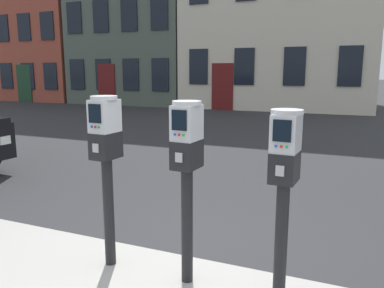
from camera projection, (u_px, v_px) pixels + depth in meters
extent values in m
plane|color=#28282B|center=(184.00, 283.00, 3.30)|extent=(160.00, 160.00, 0.00)
cylinder|color=black|center=(109.00, 212.00, 3.26)|extent=(0.10, 0.10, 0.94)
cube|color=black|center=(106.00, 145.00, 3.15)|extent=(0.19, 0.25, 0.22)
cube|color=#A5A8AD|center=(96.00, 148.00, 3.04)|extent=(0.06, 0.02, 0.07)
cube|color=#B7BABF|center=(105.00, 116.00, 3.11)|extent=(0.19, 0.24, 0.27)
cube|color=black|center=(95.00, 114.00, 3.00)|extent=(0.12, 0.02, 0.15)
cylinder|color=blue|center=(92.00, 127.00, 3.03)|extent=(0.02, 0.01, 0.02)
cylinder|color=red|center=(95.00, 127.00, 3.02)|extent=(0.02, 0.01, 0.02)
cylinder|color=green|center=(99.00, 127.00, 3.00)|extent=(0.02, 0.01, 0.02)
cylinder|color=#B7BABF|center=(104.00, 98.00, 3.08)|extent=(0.23, 0.23, 0.03)
cylinder|color=black|center=(187.00, 226.00, 2.99)|extent=(0.10, 0.10, 0.93)
cube|color=black|center=(187.00, 154.00, 2.88)|extent=(0.19, 0.25, 0.21)
cube|color=#A5A8AD|center=(179.00, 158.00, 2.77)|extent=(0.06, 0.02, 0.07)
cube|color=#B7BABF|center=(187.00, 123.00, 2.84)|extent=(0.19, 0.24, 0.26)
cube|color=black|center=(179.00, 120.00, 2.73)|extent=(0.12, 0.02, 0.15)
cylinder|color=blue|center=(175.00, 135.00, 2.76)|extent=(0.02, 0.01, 0.02)
cylinder|color=red|center=(179.00, 135.00, 2.75)|extent=(0.02, 0.01, 0.02)
cylinder|color=green|center=(183.00, 135.00, 2.73)|extent=(0.02, 0.01, 0.02)
cylinder|color=#B7BABF|center=(187.00, 103.00, 2.81)|extent=(0.23, 0.23, 0.03)
cylinder|color=black|center=(281.00, 243.00, 2.72)|extent=(0.10, 0.10, 0.90)
cube|color=black|center=(285.00, 167.00, 2.62)|extent=(0.19, 0.25, 0.21)
cube|color=#A5A8AD|center=(280.00, 171.00, 2.51)|extent=(0.06, 0.02, 0.07)
cube|color=#B7BABF|center=(286.00, 133.00, 2.57)|extent=(0.19, 0.24, 0.26)
cube|color=black|center=(282.00, 131.00, 2.46)|extent=(0.12, 0.02, 0.14)
cylinder|color=blue|center=(276.00, 146.00, 2.50)|extent=(0.02, 0.01, 0.02)
cylinder|color=red|center=(281.00, 147.00, 2.48)|extent=(0.02, 0.01, 0.02)
cylinder|color=green|center=(287.00, 147.00, 2.47)|extent=(0.02, 0.01, 0.02)
cylinder|color=#B7BABF|center=(287.00, 112.00, 2.55)|extent=(0.23, 0.23, 0.03)
cube|color=white|center=(5.00, 140.00, 6.53)|extent=(0.05, 0.20, 0.14)
cube|color=brown|center=(46.00, 12.00, 23.64)|extent=(6.47, 5.20, 10.63)
cube|color=black|center=(7.00, 76.00, 22.28)|extent=(0.89, 0.06, 1.46)
cube|color=black|center=(28.00, 76.00, 21.68)|extent=(0.89, 0.06, 1.46)
cube|color=black|center=(50.00, 76.00, 21.07)|extent=(0.89, 0.06, 1.46)
cube|color=black|center=(2.00, 28.00, 21.78)|extent=(0.89, 0.06, 1.46)
cube|color=black|center=(24.00, 27.00, 21.17)|extent=(0.89, 0.06, 1.46)
cube|color=black|center=(47.00, 26.00, 20.57)|extent=(0.89, 0.06, 1.46)
cube|color=#193823|center=(24.00, 83.00, 21.87)|extent=(1.00, 0.07, 2.10)
cube|color=black|center=(77.00, 74.00, 20.36)|extent=(0.90, 0.06, 1.57)
cube|color=black|center=(103.00, 74.00, 19.74)|extent=(0.90, 0.06, 1.57)
cube|color=black|center=(131.00, 75.00, 19.12)|extent=(0.90, 0.06, 1.57)
cube|color=black|center=(160.00, 75.00, 18.51)|extent=(0.90, 0.06, 1.57)
cube|color=black|center=(74.00, 18.00, 19.82)|extent=(0.90, 0.06, 1.57)
cube|color=black|center=(101.00, 16.00, 19.20)|extent=(0.90, 0.06, 1.57)
cube|color=black|center=(129.00, 14.00, 18.58)|extent=(0.90, 0.06, 1.57)
cube|color=black|center=(159.00, 13.00, 17.97)|extent=(0.90, 0.06, 1.57)
cube|color=#591414|center=(107.00, 85.00, 19.77)|extent=(1.00, 0.07, 2.10)
cube|color=black|center=(199.00, 67.00, 17.69)|extent=(0.90, 0.06, 1.60)
cube|color=black|center=(244.00, 67.00, 16.88)|extent=(0.90, 0.06, 1.60)
cube|color=black|center=(295.00, 66.00, 16.07)|extent=(0.90, 0.06, 1.60)
cube|color=black|center=(350.00, 66.00, 15.25)|extent=(0.90, 0.06, 1.60)
cube|color=#591414|center=(222.00, 87.00, 17.42)|extent=(1.00, 0.07, 2.10)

